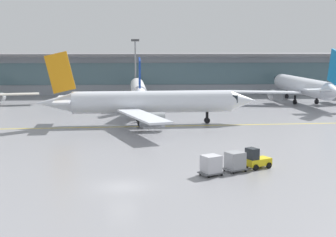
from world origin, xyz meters
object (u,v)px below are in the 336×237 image
gate_airplane_2 (138,89)px  taxiing_regional_jet (150,103)px  baggage_tug (256,159)px  cargo_dolly_lead (235,161)px  cargo_dolly_trailing (211,165)px  apron_light_mast_1 (135,65)px  gate_airplane_3 (303,87)px

gate_airplane_2 → taxiing_regional_jet: 26.36m
baggage_tug → cargo_dolly_lead: bearing=-180.0°
gate_airplane_2 → baggage_tug: bearing=-169.2°
gate_airplane_2 → taxiing_regional_jet: bearing=-177.7°
gate_airplane_2 → taxiing_regional_jet: (1.96, -26.29, 0.43)m
cargo_dolly_trailing → apron_light_mast_1: (-8.07, 68.32, 6.10)m
cargo_dolly_lead → apron_light_mast_1: bearing=70.9°
cargo_dolly_trailing → apron_light_mast_1: apron_light_mast_1 is taller
gate_airplane_2 → baggage_tug: size_ratio=9.91×
cargo_dolly_trailing → apron_light_mast_1: 69.06m
gate_airplane_2 → cargo_dolly_trailing: bearing=-174.6°
cargo_dolly_trailing → apron_light_mast_1: size_ratio=0.20×
cargo_dolly_trailing → gate_airplane_3: bearing=37.0°
cargo_dolly_lead → cargo_dolly_trailing: bearing=180.0°
gate_airplane_3 → baggage_tug: 57.68m
gate_airplane_2 → cargo_dolly_lead: gate_airplane_2 is taller
gate_airplane_3 → cargo_dolly_lead: (-23.58, -54.82, -2.32)m
baggage_tug → cargo_dolly_trailing: size_ratio=1.13×
gate_airplane_2 → apron_light_mast_1: 12.13m
cargo_dolly_lead → baggage_tug: bearing=0.0°
gate_airplane_3 → apron_light_mast_1: bearing=65.1°
gate_airplane_2 → cargo_dolly_trailing: 57.48m
apron_light_mast_1 → baggage_tug: bearing=-78.9°
baggage_tug → taxiing_regional_jet: bearing=82.1°
taxiing_regional_jet → apron_light_mast_1: bearing=90.6°
gate_airplane_3 → apron_light_mast_1: size_ratio=2.63×
taxiing_regional_jet → apron_light_mast_1: 37.91m
taxiing_regional_jet → cargo_dolly_lead: taxiing_regional_jet is taller
gate_airplane_2 → cargo_dolly_lead: (9.92, -55.62, -1.86)m
gate_airplane_3 → cargo_dolly_trailing: bearing=149.7°
taxiing_regional_jet → baggage_tug: 30.02m
gate_airplane_3 → apron_light_mast_1: 36.48m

